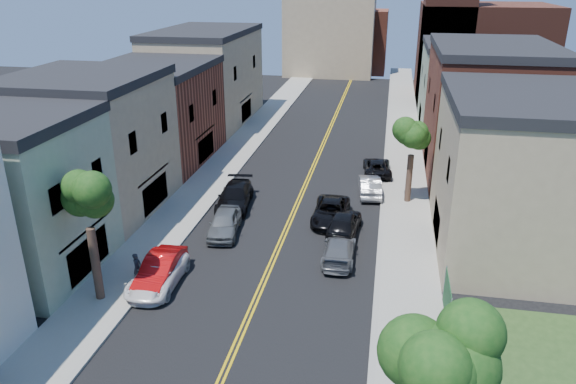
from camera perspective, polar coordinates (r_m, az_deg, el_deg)
The scene contains 27 objects.
sidewalk_left at distance 52.27m, azimuth -5.41°, elevation 4.49°, with size 3.20×100.00×0.15m, color gray.
sidewalk_right at distance 50.40m, azimuth 12.18°, elevation 3.40°, with size 3.20×100.00×0.15m, color gray.
curb_left at distance 51.83m, azimuth -3.54°, elevation 4.39°, with size 0.30×100.00×0.15m, color gray.
curb_right at distance 50.36m, azimuth 10.19°, elevation 3.54°, with size 0.30×100.00×0.15m, color gray.
bldg_left_palegrn at distance 33.24m, azimuth -27.48°, elevation -0.85°, with size 9.00×8.00×8.50m, color gray.
bldg_left_tan_near at distance 40.12m, azimuth -19.99°, elevation 4.38°, with size 9.00×10.00×9.00m, color #998466.
bldg_left_brick at distance 49.65m, azimuth -13.70°, elevation 7.72°, with size 9.00×12.00×8.00m, color brown.
bldg_left_tan_far at distance 62.22m, azimuth -8.56°, elevation 11.63°, with size 9.00×16.00×9.50m, color #998466.
bldg_right_tan at distance 34.71m, azimuth 23.18°, elevation 1.24°, with size 9.00×12.00×9.00m, color #998466.
bldg_right_brick at distance 47.76m, azimuth 20.07°, elevation 7.69°, with size 9.00×14.00×10.00m, color brown.
bldg_right_palegrn at distance 61.46m, azimuth 18.13°, elevation 10.19°, with size 9.00×12.00×8.50m, color gray.
church at distance 76.09m, azimuth 18.93°, elevation 14.50°, with size 16.20×14.20×22.60m.
backdrop_left at distance 90.94m, azimuth 4.37°, elevation 15.85°, with size 14.00×8.00×12.00m, color #998466.
backdrop_center at distance 94.66m, azimuth 7.13°, elevation 15.38°, with size 10.00×8.00×10.00m, color brown.
tree_left_mid at distance 27.52m, azimuth -20.61°, elevation 1.05°, with size 5.20×5.20×9.29m.
tree_right_corner at distance 14.70m, azimuth 16.32°, elevation -14.23°, with size 5.80×5.80×10.35m.
tree_right_far at distance 39.21m, azimuth 13.05°, elevation 6.68°, with size 4.40×4.40×8.03m.
red_sedan at distance 30.64m, azimuth -13.23°, elevation -7.94°, with size 1.63×4.68×1.54m, color red.
white_pickup at distance 30.36m, azimuth -13.52°, elevation -8.46°, with size 2.25×4.89×1.36m, color white.
grey_car_left at distance 35.35m, azimuth -6.66°, elevation -3.23°, with size 1.81×4.51×1.54m, color #5C6063.
black_car_left at distance 39.27m, azimuth -5.59°, elevation -0.49°, with size 2.22×5.45×1.58m, color black.
grey_car_right at distance 32.21m, azimuth 5.35°, elevation -6.05°, with size 1.85×4.54×1.32m, color #585A5F.
black_car_right at distance 35.21m, azimuth 5.91°, elevation -3.27°, with size 1.87×4.64×1.58m, color black.
silver_car_right at distance 41.73m, azimuth 8.55°, elevation 0.66°, with size 1.54×4.41×1.45m, color #95979C.
dark_car_right_far at distance 46.07m, azimuth 9.32°, elevation 2.61°, with size 2.20×4.76×1.32m, color black.
black_suv_lane at distance 37.03m, azimuth 4.51°, elevation -2.05°, with size 2.32×5.03×1.40m, color black.
pedestrian_left at distance 30.81m, azimuth -15.52°, elevation -7.59°, with size 0.59×0.39×1.62m, color #212128.
Camera 1 is at (6.08, -7.84, 15.80)m, focal length 33.96 mm.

